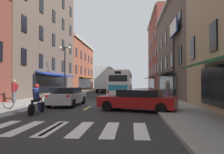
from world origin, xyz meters
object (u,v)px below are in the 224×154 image
billboard_sign (174,38)px  pedestrian_near (14,90)px  box_truck (105,80)px  street_lamp_twin (65,68)px  sedan_mid (67,96)px  sedan_far (111,87)px  sedan_near (138,100)px  motorcycle_rider (37,101)px  transit_bus (122,83)px  pedestrian_mid (168,90)px

billboard_sign → pedestrian_near: size_ratio=4.20×
box_truck → street_lamp_twin: bearing=-105.4°
sedan_mid → sedan_far: size_ratio=0.95×
billboard_sign → sedan_near: billboard_sign is taller
sedan_far → motorcycle_rider: (-0.87, -34.67, -0.03)m
transit_bus → street_lamp_twin: 8.26m
sedan_mid → street_lamp_twin: 10.09m
billboard_sign → street_lamp_twin: billboard_sign is taller
transit_bus → pedestrian_near: bearing=-120.4°
sedan_mid → transit_bus: bearing=76.4°
transit_bus → sedan_near: transit_bus is taller
sedan_near → sedan_far: 33.35m
box_truck → motorcycle_rider: box_truck is taller
billboard_sign → pedestrian_near: 15.05m
billboard_sign → transit_bus: bearing=122.8°
pedestrian_near → sedan_far: bearing=-8.6°
billboard_sign → street_lamp_twin: 12.74m
transit_bus → box_truck: box_truck is taller
pedestrian_mid → street_lamp_twin: 12.44m
box_truck → pedestrian_near: (-4.73, -20.79, -1.05)m
box_truck → transit_bus: bearing=-66.9°
sedan_near → pedestrian_mid: pedestrian_mid is taller
sedan_near → motorcycle_rider: bearing=-163.5°
motorcycle_rider → pedestrian_mid: (8.44, 8.33, 0.38)m
box_truck → sedan_mid: box_truck is taller
pedestrian_near → sedan_near: bearing=-107.6°
sedan_near → sedan_far: sedan_far is taller
box_truck → pedestrian_mid: box_truck is taller
sedan_near → pedestrian_mid: size_ratio=2.69×
transit_bus → sedan_far: transit_bus is taller
box_truck → pedestrian_near: box_truck is taller
billboard_sign → pedestrian_near: billboard_sign is taller
motorcycle_rider → pedestrian_mid: bearing=44.6°
billboard_sign → transit_bus: size_ratio=0.63×
sedan_mid → motorcycle_rider: motorcycle_rider is taller
transit_bus → pedestrian_mid: size_ratio=6.68×
sedan_near → transit_bus: bearing=96.0°
sedan_near → pedestrian_mid: 7.27m
sedan_far → box_truck: bearing=-91.1°
billboard_sign → sedan_mid: (-8.84, -5.61, -5.34)m
pedestrian_mid → sedan_mid: bearing=-176.9°
sedan_mid → pedestrian_near: pedestrian_near is taller
sedan_mid → sedan_far: bearing=89.2°
billboard_sign → pedestrian_mid: (-0.84, -1.54, -4.96)m
box_truck → pedestrian_near: size_ratio=4.67×
sedan_near → sedan_far: (-4.71, 33.01, 0.07)m
sedan_far → pedestrian_near: bearing=-99.3°
sedan_near → sedan_mid: size_ratio=1.12×
motorcycle_rider → sedan_near: bearing=16.5°
motorcycle_rider → transit_bus: bearing=78.1°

